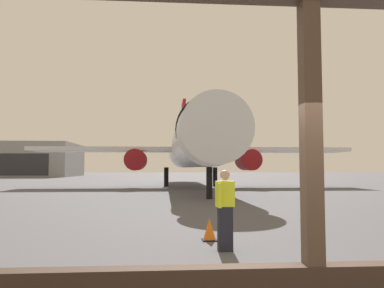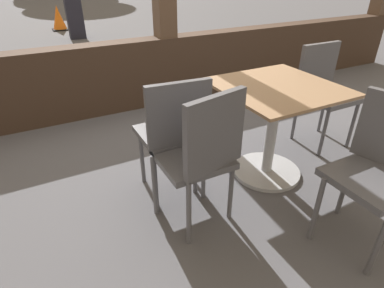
# 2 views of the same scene
# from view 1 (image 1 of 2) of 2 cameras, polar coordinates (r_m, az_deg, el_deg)

# --- Properties ---
(ground_plane) EXTENTS (220.00, 220.00, 0.00)m
(ground_plane) POSITION_cam_1_polar(r_m,az_deg,el_deg) (44.12, -2.18, -5.98)
(ground_plane) COLOR #4C4C51
(window_frame) EXTENTS (7.33, 0.24, 3.91)m
(window_frame) POSITION_cam_1_polar(r_m,az_deg,el_deg) (4.40, 17.81, -9.31)
(window_frame) COLOR #38281E
(window_frame) RESTS_ON ground
(airplane) EXTENTS (29.60, 34.32, 10.78)m
(airplane) POSITION_cam_1_polar(r_m,az_deg,el_deg) (35.17, 0.02, -0.37)
(airplane) COLOR silver
(airplane) RESTS_ON ground
(ground_crew_worker) EXTENTS (0.40, 0.48, 1.74)m
(ground_crew_worker) POSITION_cam_1_polar(r_m,az_deg,el_deg) (8.28, 5.03, -9.78)
(ground_crew_worker) COLOR black
(ground_crew_worker) RESTS_ON ground
(traffic_cone) EXTENTS (0.36, 0.36, 0.56)m
(traffic_cone) POSITION_cam_1_polar(r_m,az_deg,el_deg) (9.51, 2.67, -12.89)
(traffic_cone) COLOR orange
(traffic_cone) RESTS_ON ground
(distant_hangar) EXTENTS (20.58, 17.86, 7.04)m
(distant_hangar) POSITION_cam_1_polar(r_m,az_deg,el_deg) (88.18, -23.78, -2.23)
(distant_hangar) COLOR gray
(distant_hangar) RESTS_ON ground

